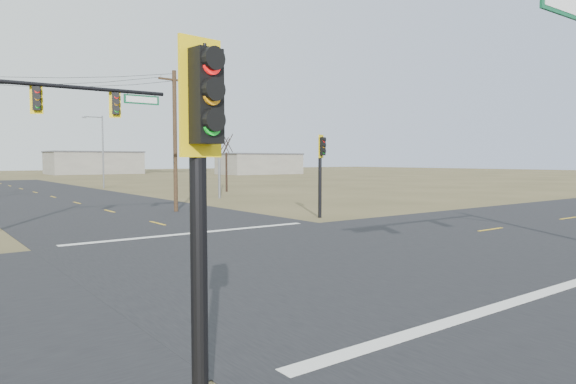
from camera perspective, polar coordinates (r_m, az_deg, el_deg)
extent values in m
plane|color=brown|center=(17.86, 0.74, -7.40)|extent=(320.00, 320.00, 0.00)
cube|color=black|center=(17.86, 0.74, -7.37)|extent=(160.00, 14.00, 0.02)
cube|color=black|center=(17.86, 0.74, -7.36)|extent=(14.00, 160.00, 0.02)
cube|color=silver|center=(12.91, 21.94, -11.87)|extent=(12.00, 0.40, 0.01)
cube|color=silver|center=(24.16, -10.19, -4.48)|extent=(12.00, 0.40, 0.01)
cube|color=#0B4F2C|center=(12.05, 28.34, 17.88)|extent=(1.80, 0.05, 0.45)
cylinder|color=black|center=(26.09, -22.95, 10.69)|extent=(8.93, 0.19, 0.19)
cube|color=#0B4F2C|center=(27.05, -15.95, 9.83)|extent=(1.80, 0.05, 0.45)
cylinder|color=black|center=(30.02, 3.57, 1.60)|extent=(0.20, 0.20, 4.70)
cylinder|color=black|center=(6.12, -9.88, -6.77)|extent=(0.20, 0.20, 4.65)
cylinder|color=#44311D|center=(34.20, -12.44, 5.48)|extent=(0.26, 0.26, 9.13)
cube|color=#44311D|center=(34.56, -12.53, 12.06)|extent=(2.23, 0.35, 0.12)
cylinder|color=slate|center=(45.29, -7.68, 6.17)|extent=(0.22, 0.22, 10.87)
cylinder|color=slate|center=(45.21, -9.22, 12.83)|extent=(2.61, 0.13, 0.13)
cube|color=slate|center=(44.61, -10.74, 12.81)|extent=(0.66, 0.49, 0.20)
cylinder|color=slate|center=(64.54, -19.86, 4.19)|extent=(0.17, 0.17, 8.55)
cylinder|color=slate|center=(64.43, -20.82, 7.80)|extent=(2.05, 0.10, 0.10)
cube|color=slate|center=(64.15, -21.71, 7.71)|extent=(0.49, 0.27, 0.15)
cylinder|color=black|center=(54.47, -6.85, 2.21)|extent=(0.22, 0.22, 4.15)
cylinder|color=black|center=(64.90, -10.52, 2.68)|extent=(0.21, 0.21, 4.78)
cube|color=gray|center=(128.94, -20.74, 3.01)|extent=(20.00, 12.00, 5.00)
cube|color=gray|center=(118.73, -3.19, 3.08)|extent=(18.00, 10.00, 4.50)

